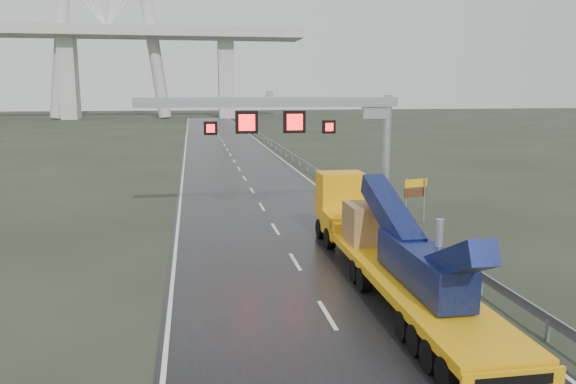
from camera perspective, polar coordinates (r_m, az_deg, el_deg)
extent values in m
plane|color=#252B1E|center=(15.89, 7.57, -17.85)|extent=(400.00, 400.00, 0.00)
cube|color=black|center=(54.04, -5.01, 2.35)|extent=(11.00, 200.00, 0.02)
cube|color=silver|center=(34.08, 9.76, -2.24)|extent=(1.20, 1.20, 0.30)
cylinder|color=#989AA1|center=(33.51, 9.94, 3.53)|extent=(0.48, 0.48, 7.20)
cube|color=#989AA1|center=(31.65, -1.88, 9.10)|extent=(14.80, 0.55, 0.55)
cube|color=#989AA1|center=(33.05, 8.77, 8.17)|extent=(1.40, 0.35, 0.90)
cube|color=#989AA1|center=(31.64, -1.89, 9.91)|extent=(0.35, 0.35, 0.35)
cube|color=black|center=(31.49, -4.22, 7.06)|extent=(1.25, 0.25, 1.25)
cube|color=#FF0C0C|center=(31.35, -4.20, 7.05)|extent=(0.90, 0.02, 0.90)
cube|color=black|center=(31.86, 0.66, 7.13)|extent=(1.25, 0.25, 1.25)
cube|color=#FF0C0C|center=(31.72, 0.70, 7.12)|extent=(0.90, 0.02, 0.90)
cube|color=black|center=(31.38, -7.87, 6.44)|extent=(0.75, 0.25, 0.75)
cube|color=#FF0C0C|center=(31.24, -7.86, 6.42)|extent=(0.54, 0.02, 0.54)
cube|color=black|center=(32.30, 4.17, 6.61)|extent=(0.75, 0.25, 0.75)
cube|color=#FF0C0C|center=(32.16, 4.23, 6.60)|extent=(0.54, 0.02, 0.54)
cube|color=silver|center=(156.42, -21.37, 10.75)|extent=(4.00, 6.00, 21.00)
cube|color=silver|center=(153.66, -6.31, 11.40)|extent=(4.00, 6.00, 21.00)
cube|color=gold|center=(20.11, 12.37, -8.87)|extent=(2.64, 12.69, 0.32)
cube|color=gold|center=(14.86, 21.90, -17.32)|extent=(2.62, 0.13, 0.50)
cube|color=black|center=(14.81, 22.03, -17.42)|extent=(1.99, 0.03, 0.27)
cube|color=gold|center=(26.09, 7.03, -3.42)|extent=(2.36, 1.10, 0.45)
cube|color=gold|center=(27.50, 6.18, -3.18)|extent=(2.37, 2.73, 1.09)
cube|color=gold|center=(28.81, 5.37, -0.33)|extent=(2.28, 1.83, 2.35)
cube|color=black|center=(29.64, 4.93, 0.51)|extent=(2.08, 0.06, 1.09)
cube|color=#10164D|center=(19.05, 13.47, -7.28)|extent=(1.31, 5.44, 1.27)
cube|color=#10164D|center=(21.63, 10.38, -2.08)|extent=(0.95, 4.99, 2.31)
cube|color=#10164D|center=(16.85, 16.54, -6.87)|extent=(0.84, 3.59, 2.19)
cylinder|color=#989AA1|center=(19.04, 15.09, -4.81)|extent=(0.27, 0.27, 1.45)
cube|color=#AF814F|center=(24.10, 8.38, -3.11)|extent=(2.01, 2.01, 1.63)
cylinder|color=black|center=(16.86, 17.52, -14.81)|extent=(2.63, 0.93, 0.90)
cylinder|color=black|center=(22.27, 10.18, -8.23)|extent=(2.63, 0.93, 0.90)
cylinder|color=black|center=(28.99, 5.40, -3.65)|extent=(2.45, 1.02, 1.00)
cylinder|color=#989AA1|center=(32.18, 11.90, -0.95)|extent=(0.09, 0.09, 2.62)
cylinder|color=#989AA1|center=(32.59, 13.68, -0.88)|extent=(0.09, 0.09, 2.62)
cube|color=#FFB20D|center=(32.20, 12.87, 0.89)|extent=(1.48, 0.49, 0.44)
cube|color=#502B16|center=(32.29, 12.83, -0.06)|extent=(1.48, 0.49, 0.49)
cube|color=red|center=(34.53, 7.90, -1.43)|extent=(0.60, 0.33, 1.00)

